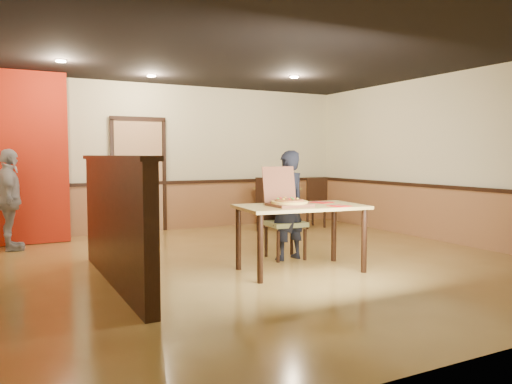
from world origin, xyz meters
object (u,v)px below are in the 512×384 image
side_chair_left (270,202)px  diner_chair (283,219)px  main_table (301,214)px  passerby (10,200)px  side_table (277,196)px  diner (288,205)px  condiment (273,184)px  side_chair_right (312,200)px  pizza_box (287,201)px

side_chair_left → diner_chair: bearing=109.4°
main_table → side_chair_left: size_ratio=1.58×
diner_chair → passerby: 4.15m
main_table → side_table: size_ratio=1.99×
diner → condiment: size_ratio=9.12×
side_table → diner: bearing=-117.4°
side_table → condiment: condiment is taller
main_table → passerby: 4.49m
diner_chair → side_chair_left: 2.50m
passerby → condiment: bearing=-83.0°
side_chair_right → diner: 3.15m
diner_chair → side_chair_left: bearing=70.2°
diner_chair → condiment: bearing=68.4°
diner_chair → diner: 0.26m
side_table → passerby: passerby is taller
pizza_box → diner_chair: bearing=64.4°
side_chair_left → condiment: size_ratio=6.20×
pizza_box → side_chair_left: bearing=66.1°
diner_chair → side_chair_left: side_chair_left is taller
side_chair_left → side_table: 0.79m
main_table → side_chair_left: side_chair_left is taller
main_table → diner_chair: 0.87m
side_chair_right → side_table: size_ratio=1.23×
side_chair_right → condiment: bearing=-45.2°
diner_chair → side_chair_right: size_ratio=1.00×
side_table → pizza_box: (-1.97, -3.68, 0.29)m
main_table → side_chair_right: side_chair_right is taller
condiment → main_table: bearing=-114.4°
diner_chair → diner: diner is taller
condiment → side_table: bearing=20.7°
diner_chair → side_chair_left: size_ratio=0.97×
diner_chair → condiment: 3.18m
diner → condiment: diner is taller
main_table → diner_chair: diner_chair is taller
side_chair_left → passerby: size_ratio=0.66×
condiment → side_chair_right: bearing=-44.2°
main_table → diner: size_ratio=1.07×
side_chair_right → side_table: 0.77m
side_chair_right → pizza_box: bearing=50.6°
diner → pizza_box: diner is taller
passerby → condiment: (4.83, 0.47, 0.09)m
main_table → side_chair_right: bearing=59.5°
main_table → diner: 0.70m
side_chair_left → diner: 2.66m
side_chair_left → side_chair_right: size_ratio=1.03×
pizza_box → main_table: bearing=-3.6°
side_chair_left → side_chair_right: 0.95m
main_table → diner_chair: size_ratio=1.63×
main_table → side_table: 4.11m
side_table → diner: diner is taller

